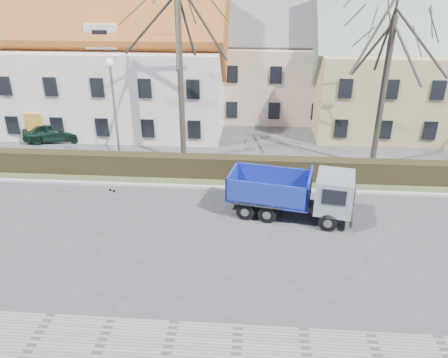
# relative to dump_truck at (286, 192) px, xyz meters

# --- Properties ---
(ground) EXTENTS (120.00, 120.00, 0.00)m
(ground) POSITION_rel_dump_truck_xyz_m (-4.19, -1.87, -1.27)
(ground) COLOR #3D3D40
(curb_far) EXTENTS (80.00, 0.30, 0.12)m
(curb_far) POSITION_rel_dump_truck_xyz_m (-4.19, 2.73, -1.21)
(curb_far) COLOR #A9A9A8
(curb_far) RESTS_ON ground
(grass_strip) EXTENTS (80.00, 3.00, 0.10)m
(grass_strip) POSITION_rel_dump_truck_xyz_m (-4.19, 4.33, -1.22)
(grass_strip) COLOR #414D2B
(grass_strip) RESTS_ON ground
(hedge) EXTENTS (60.00, 0.90, 1.30)m
(hedge) POSITION_rel_dump_truck_xyz_m (-4.19, 4.13, -0.62)
(hedge) COLOR black
(hedge) RESTS_ON ground
(building_white) EXTENTS (26.80, 10.80, 9.50)m
(building_white) POSITION_rel_dump_truck_xyz_m (-17.19, 14.13, 3.48)
(building_white) COLOR silver
(building_white) RESTS_ON ground
(building_pink) EXTENTS (10.80, 8.80, 8.00)m
(building_pink) POSITION_rel_dump_truck_xyz_m (-0.19, 18.13, 2.73)
(building_pink) COLOR beige
(building_pink) RESTS_ON ground
(building_yellow) EXTENTS (18.80, 10.80, 8.50)m
(building_yellow) POSITION_rel_dump_truck_xyz_m (11.81, 15.13, 2.98)
(building_yellow) COLOR tan
(building_yellow) RESTS_ON ground
(tree_1) EXTENTS (9.20, 9.20, 12.65)m
(tree_1) POSITION_rel_dump_truck_xyz_m (-6.19, 6.63, 5.06)
(tree_1) COLOR #332D23
(tree_1) RESTS_ON ground
(tree_2) EXTENTS (8.00, 8.00, 11.00)m
(tree_2) POSITION_rel_dump_truck_xyz_m (5.81, 6.63, 4.23)
(tree_2) COLOR #332D23
(tree_2) RESTS_ON ground
(dump_truck) EXTENTS (6.66, 3.52, 2.53)m
(dump_truck) POSITION_rel_dump_truck_xyz_m (0.00, 0.00, 0.00)
(dump_truck) COLOR navy
(dump_truck) RESTS_ON ground
(streetlight) EXTENTS (0.53, 0.53, 6.81)m
(streetlight) POSITION_rel_dump_truck_xyz_m (-9.93, 5.13, 2.14)
(streetlight) COLOR gray
(streetlight) RESTS_ON ground
(cart_frame) EXTENTS (0.75, 0.60, 0.60)m
(cart_frame) POSITION_rel_dump_truck_xyz_m (-9.64, 1.93, -0.97)
(cart_frame) COLOR silver
(cart_frame) RESTS_ON ground
(parked_car_a) EXTENTS (4.59, 2.55, 1.48)m
(parked_car_a) POSITION_rel_dump_truck_xyz_m (-16.03, 9.61, -0.53)
(parked_car_a) COLOR black
(parked_car_a) RESTS_ON ground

